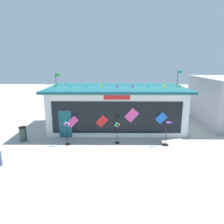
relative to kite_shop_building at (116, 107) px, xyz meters
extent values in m
plane|color=#ADAAA5|center=(0.33, -6.47, -1.74)|extent=(80.00, 80.00, 0.00)
cube|color=silver|center=(0.00, 0.05, -0.12)|extent=(10.32, 5.05, 3.25)
cube|color=#195660|center=(0.00, -0.32, 1.61)|extent=(10.72, 5.79, 0.20)
cube|color=white|center=(0.00, -2.51, 1.23)|extent=(9.49, 0.08, 0.45)
cube|color=red|center=(0.00, -2.54, 1.23)|extent=(1.86, 0.04, 0.32)
cube|color=black|center=(0.00, -2.50, -0.24)|extent=(9.28, 0.06, 2.32)
cube|color=#195660|center=(-3.71, -2.51, -0.74)|extent=(0.90, 0.07, 2.00)
cube|color=#EA4CA3|center=(-3.17, -2.56, -0.54)|extent=(0.92, 0.03, 0.91)
cube|color=red|center=(-1.05, -2.56, -0.50)|extent=(0.93, 0.03, 0.95)
cube|color=#EA4CA3|center=(1.06, -2.56, -0.05)|extent=(1.05, 0.03, 1.08)
cube|color=blue|center=(3.17, -2.56, -0.26)|extent=(0.90, 0.03, 0.90)
cylinder|color=black|center=(0.00, -2.76, 2.14)|extent=(9.90, 0.01, 0.01)
cone|color=green|center=(-4.22, -2.76, 2.00)|extent=(0.20, 0.20, 0.22)
cone|color=#19B7BC|center=(-3.16, -2.76, 2.00)|extent=(0.20, 0.20, 0.22)
cone|color=#19B7BC|center=(-2.11, -2.76, 2.00)|extent=(0.20, 0.20, 0.22)
cone|color=yellow|center=(-1.05, -2.76, 2.00)|extent=(0.20, 0.20, 0.22)
cone|color=purple|center=(0.00, -2.76, 2.00)|extent=(0.20, 0.20, 0.22)
cone|color=purple|center=(1.06, -2.76, 2.00)|extent=(0.20, 0.20, 0.22)
cone|color=#19B7BC|center=(2.11, -2.76, 2.00)|extent=(0.20, 0.20, 0.22)
cone|color=yellow|center=(3.17, -2.76, 2.00)|extent=(0.20, 0.20, 0.22)
cone|color=green|center=(4.22, -2.76, 2.00)|extent=(0.20, 0.20, 0.22)
cylinder|color=black|center=(-4.91, 0.05, 2.21)|extent=(0.04, 0.04, 1.02)
cube|color=green|center=(-4.75, 0.05, 2.60)|extent=(0.32, 0.02, 0.22)
cylinder|color=black|center=(4.91, 0.05, 2.34)|extent=(0.04, 0.04, 1.26)
cube|color=#19B7BC|center=(5.07, 0.05, 2.85)|extent=(0.32, 0.02, 0.22)
cylinder|color=black|center=(-3.28, -3.87, -1.71)|extent=(0.35, 0.35, 0.06)
cylinder|color=black|center=(-3.28, -3.87, -1.03)|extent=(0.03, 0.03, 1.44)
cylinder|color=black|center=(-3.28, -3.91, -0.31)|extent=(0.06, 0.04, 0.06)
cone|color=#EA4CA3|center=(-3.18, -3.91, -0.31)|extent=(0.15, 0.16, 0.15)
cone|color=#19B7BC|center=(-3.28, -3.91, -0.20)|extent=(0.16, 0.15, 0.15)
cone|color=#EA4CA3|center=(-3.39, -3.91, -0.31)|extent=(0.15, 0.16, 0.15)
cone|color=blue|center=(-3.28, -3.91, -0.41)|extent=(0.16, 0.15, 0.15)
cylinder|color=black|center=(0.02, -3.61, -1.71)|extent=(0.31, 0.31, 0.06)
cylinder|color=black|center=(0.02, -3.61, -1.08)|extent=(0.03, 0.03, 1.32)
cylinder|color=black|center=(0.02, -3.65, -0.42)|extent=(0.06, 0.04, 0.06)
cone|color=orange|center=(0.13, -3.65, -0.42)|extent=(0.15, 0.16, 0.15)
cone|color=#19B7BC|center=(0.02, -3.65, -0.32)|extent=(0.16, 0.15, 0.15)
cone|color=green|center=(-0.08, -3.65, -0.42)|extent=(0.15, 0.16, 0.15)
cone|color=purple|center=(0.02, -3.65, -0.53)|extent=(0.16, 0.15, 0.15)
cylinder|color=black|center=(3.23, -3.92, -1.71)|extent=(0.39, 0.39, 0.06)
cylinder|color=black|center=(3.23, -3.92, -0.96)|extent=(0.03, 0.03, 1.57)
cone|color=purple|center=(3.43, -3.92, -0.17)|extent=(0.41, 0.21, 0.18)
cylinder|color=#EA4CA3|center=(3.23, -3.92, -0.17)|extent=(0.03, 0.16, 0.16)
cylinder|color=#2D4238|center=(-6.54, -3.20, -1.28)|extent=(0.48, 0.48, 0.93)
cylinder|color=black|center=(-6.54, -3.20, -0.78)|extent=(0.52, 0.52, 0.08)
camera|label=1|loc=(-0.20, -16.77, 3.68)|focal=33.19mm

